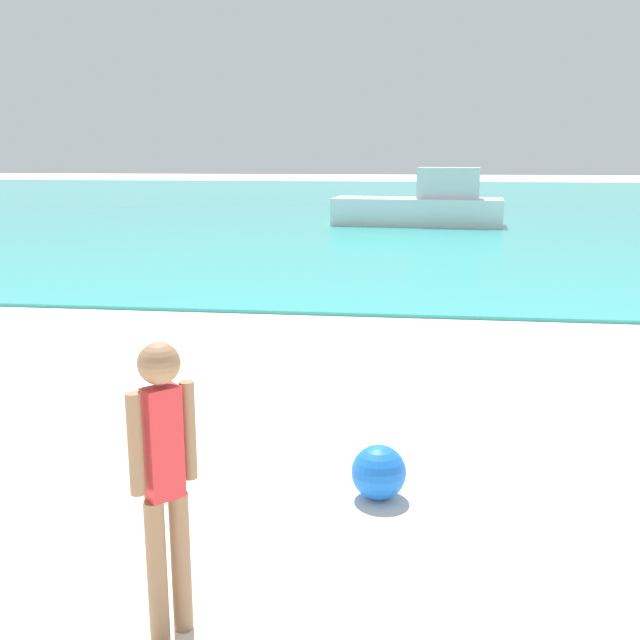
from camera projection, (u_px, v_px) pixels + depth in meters
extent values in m
cube|color=teal|center=(403.00, 201.00, 40.85)|extent=(160.00, 60.00, 0.06)
cylinder|color=#936B4C|center=(157.00, 571.00, 3.89)|extent=(0.11, 0.11, 0.81)
cylinder|color=#936B4C|center=(181.00, 562.00, 3.98)|extent=(0.11, 0.11, 0.81)
cube|color=red|center=(163.00, 443.00, 3.78)|extent=(0.21, 0.21, 0.61)
sphere|color=#936B4C|center=(159.00, 363.00, 3.69)|extent=(0.22, 0.22, 0.22)
cylinder|color=#936B4C|center=(136.00, 444.00, 3.68)|extent=(0.08, 0.08, 0.54)
cylinder|color=#936B4C|center=(188.00, 430.00, 3.86)|extent=(0.08, 0.08, 0.54)
cube|color=white|center=(417.00, 212.00, 26.55)|extent=(6.18, 2.41, 0.97)
cube|color=silver|center=(449.00, 183.00, 26.10)|extent=(2.28, 1.52, 1.09)
sphere|color=blue|center=(379.00, 472.00, 5.56)|extent=(0.42, 0.42, 0.42)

